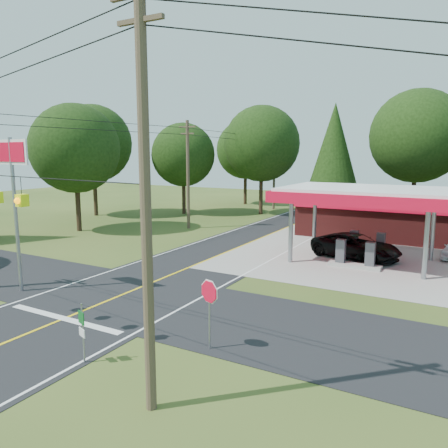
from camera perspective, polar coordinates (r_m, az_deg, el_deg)
The scene contains 14 objects.
ground at distance 22.82m, azimuth -13.25°, elevation -9.07°, with size 120.00×120.00×0.00m, color #344C1A.
main_highway at distance 22.82m, azimuth -13.25°, elevation -9.05°, with size 8.00×120.00×0.02m, color black.
cross_road at distance 22.82m, azimuth -13.25°, elevation -9.04°, with size 70.00×7.00×0.02m, color black.
lane_center_yellow at distance 22.82m, azimuth -13.25°, elevation -9.01°, with size 0.15×110.00×0.00m, color yellow.
gas_canopy at distance 29.56m, azimuth 17.84°, elevation 3.38°, with size 10.60×7.40×4.88m.
convenience_store at distance 39.47m, azimuth 22.01°, elevation 1.11°, with size 16.40×7.55×3.80m.
utility_pole_near_right at distance 11.53m, azimuth -10.23°, elevation 3.41°, with size 1.80×0.30×11.50m.
utility_pole_far_left at distance 40.85m, azimuth -4.73°, elevation 6.65°, with size 1.80×0.30×10.00m.
utility_pole_north at distance 55.18m, azimuth 6.57°, elevation 6.85°, with size 0.30×0.30×9.50m.
treeline_backdrop at distance 42.24m, azimuth 10.08°, elevation 9.73°, with size 70.27×51.59×13.30m.
suv_car at distance 30.79m, azimuth 16.84°, elevation -2.83°, with size 5.95×5.95×1.65m, color black.
big_stop_sign at distance 24.18m, azimuth -25.90°, elevation 5.63°, with size 2.90×0.45×7.84m.
octagonal_stop_sign at distance 15.87m, azimuth -1.95°, elevation -9.53°, with size 0.87×0.33×2.65m.
route_sign_post at distance 15.87m, azimuth -18.04°, elevation -12.80°, with size 0.42×0.18×2.12m.
Camera 1 is at (14.80, -15.85, 7.13)m, focal length 35.00 mm.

